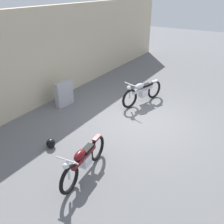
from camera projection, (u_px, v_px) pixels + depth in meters
ground_plane at (140, 121)px, 8.20m from camera, size 40.00×40.00×0.00m
building_wall at (50, 55)px, 9.20m from camera, size 18.00×0.30×3.44m
stone_marker at (64, 94)px, 9.06m from camera, size 0.76×0.27×0.95m
helmet at (51, 143)px, 6.82m from camera, size 0.26×0.26×0.26m
motorcycle_maroon at (84, 160)px, 5.71m from camera, size 1.93×0.54×0.87m
motorcycle_silver at (142, 92)px, 9.28m from camera, size 2.03×0.85×0.94m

